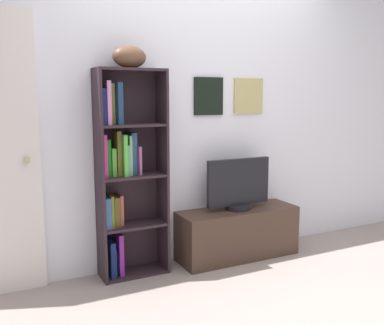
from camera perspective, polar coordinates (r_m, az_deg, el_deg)
The scene contains 6 objects.
ground at distance 3.05m, azimuth 10.96°, elevation -18.87°, with size 5.20×5.20×0.04m, color gray.
back_wall at distance 3.66m, azimuth 0.71°, elevation 6.56°, with size 4.80×0.08×2.49m.
bookshelf at distance 3.33m, azimuth -9.00°, elevation -1.45°, with size 0.52×0.24×1.58m.
football at distance 3.29m, azimuth -8.21°, elevation 13.57°, with size 0.27×0.16×0.16m, color brown.
tv_stand at distance 3.81m, azimuth 6.02°, elevation -9.21°, with size 1.06×0.35×0.43m.
television at distance 3.70m, azimuth 6.12°, elevation -2.98°, with size 0.59×0.22×0.44m.
Camera 1 is at (-1.67, -2.12, 1.39)m, focal length 40.60 mm.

